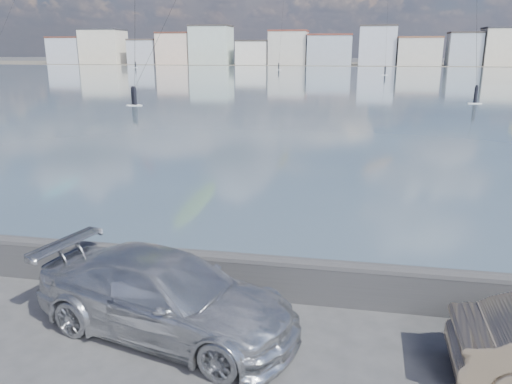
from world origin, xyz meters
The scene contains 6 objects.
ground centered at (0.00, 0.00, 0.00)m, with size 700.00×700.00×0.00m, color #333335.
bay_water centered at (0.00, 91.50, 0.01)m, with size 500.00×177.00×0.00m, color #3C4E63.
far_shore_strip centered at (0.00, 200.00, 0.01)m, with size 500.00×60.00×0.00m, color #4C473D.
seawall centered at (0.00, 2.70, 0.58)m, with size 400.00×0.36×1.08m.
far_buildings centered at (1.31, 186.00, 6.03)m, with size 240.79×13.26×14.60m.
car_silver centered at (-0.27, 0.88, 0.82)m, with size 2.29×5.64×1.64m, color silver.
Camera 1 is at (3.26, -7.77, 5.63)m, focal length 35.00 mm.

